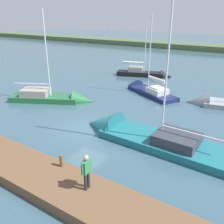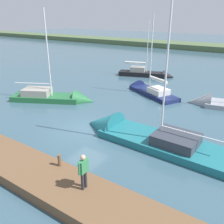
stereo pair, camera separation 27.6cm
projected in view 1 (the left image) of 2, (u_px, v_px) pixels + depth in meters
ground_plane at (86, 129)px, 17.60m from camera, size 200.00×200.00×0.00m
far_shoreline at (220, 51)px, 55.72m from camera, size 180.00×8.00×2.40m
dock_pier at (18, 165)px, 12.99m from camera, size 23.73×2.60×0.54m
mooring_post_near at (61, 161)px, 12.28m from camera, size 0.18×0.18×0.63m
sailboat_near_dock at (146, 75)px, 32.53m from camera, size 7.35×3.85×7.74m
sailboat_inner_slip at (145, 91)px, 26.07m from camera, size 7.46×5.14×8.73m
sailboat_outer_mooring at (137, 136)px, 16.24m from camera, size 10.89×3.01×12.16m
sailboat_far_left at (57, 99)px, 23.31m from camera, size 7.96×5.44×9.24m
person_on_dock at (86, 170)px, 10.45m from camera, size 0.23×0.65×1.69m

